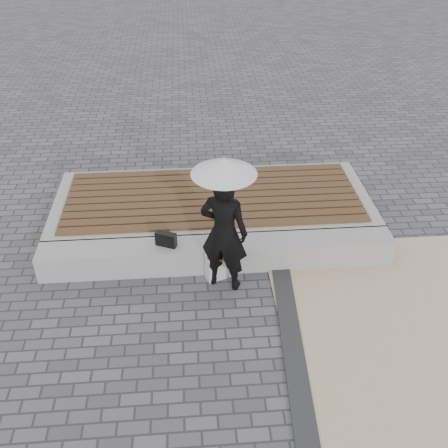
{
  "coord_description": "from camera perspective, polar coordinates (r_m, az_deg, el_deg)",
  "views": [
    {
      "loc": [
        -0.36,
        -4.11,
        4.71
      ],
      "look_at": [
        0.06,
        1.19,
        1.0
      ],
      "focal_mm": 41.02,
      "sensor_mm": 36.0,
      "label": 1
    }
  ],
  "objects": [
    {
      "name": "edging_band",
      "position": [
        6.02,
        8.21,
        -16.76
      ],
      "size": [
        0.61,
        5.2,
        0.04
      ],
      "primitive_type": "cube",
      "rotation": [
        0.0,
        0.0,
        -0.07
      ],
      "color": "#2A2A2C",
      "rests_on": "ground"
    },
    {
      "name": "woman",
      "position": [
        6.56,
        -0.0,
        -0.97
      ],
      "size": [
        0.74,
        0.62,
        1.73
      ],
      "primitive_type": "imported",
      "rotation": [
        0.0,
        0.0,
        2.76
      ],
      "color": "black",
      "rests_on": "ground"
    },
    {
      "name": "parasol",
      "position": [
        6.05,
        -0.0,
        6.44
      ],
      "size": [
        0.8,
        0.8,
        1.02
      ],
      "rotation": [
        0.0,
        0.0,
        0.39
      ],
      "color": "silver",
      "rests_on": "ground"
    },
    {
      "name": "ground",
      "position": [
        6.26,
        0.35,
        -13.85
      ],
      "size": [
        80.0,
        80.0,
        0.0
      ],
      "primitive_type": "plane",
      "color": "#535459",
      "rests_on": "ground"
    },
    {
      "name": "seating_ledge",
      "position": [
        7.29,
        -0.69,
        -3.32
      ],
      "size": [
        5.0,
        0.45,
        0.4
      ],
      "primitive_type": "cube",
      "color": "#ABAAA5",
      "rests_on": "ground"
    },
    {
      "name": "timber_decking",
      "position": [
        8.14,
        -1.28,
        3.12
      ],
      "size": [
        4.6,
        1.8,
        0.04
      ],
      "primitive_type": null,
      "color": "brown",
      "rests_on": "timber_platform"
    },
    {
      "name": "handbag",
      "position": [
        7.09,
        -6.48,
        -1.71
      ],
      "size": [
        0.31,
        0.21,
        0.21
      ],
      "primitive_type": "cube",
      "rotation": [
        0.0,
        0.0,
        -0.41
      ],
      "color": "black",
      "rests_on": "seating_ledge"
    },
    {
      "name": "canvas_tote",
      "position": [
        7.08,
        -0.46,
        -4.58
      ],
      "size": [
        0.42,
        0.29,
        0.41
      ],
      "primitive_type": "cube",
      "rotation": [
        0.0,
        0.0,
        0.35
      ],
      "color": "beige",
      "rests_on": "ground"
    },
    {
      "name": "timber_platform",
      "position": [
        8.26,
        -1.26,
        1.82
      ],
      "size": [
        5.0,
        2.0,
        0.4
      ],
      "primitive_type": "cube",
      "color": "#AFAFA9",
      "rests_on": "ground"
    },
    {
      "name": "magazine",
      "position": [
        6.91,
        -0.44,
        -3.49
      ],
      "size": [
        0.38,
        0.32,
        0.01
      ],
      "primitive_type": "cube",
      "rotation": [
        0.0,
        0.0,
        -0.29
      ],
      "color": "#E74633",
      "rests_on": "canvas_tote"
    }
  ]
}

